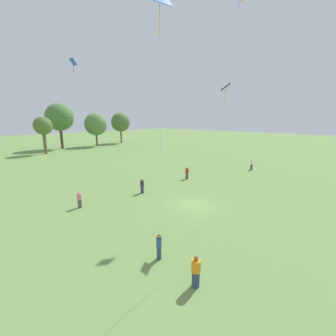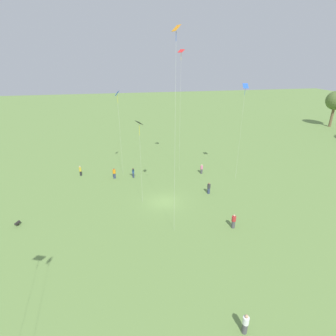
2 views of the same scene
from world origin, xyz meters
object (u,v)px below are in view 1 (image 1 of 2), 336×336
Objects in this scene: person_0 at (252,165)px; kite_0 at (238,18)px; person_1 at (159,247)px; person_2 at (187,173)px; kite_4 at (160,14)px; kite_5 at (225,93)px; person_4 at (196,272)px; person_5 at (142,186)px; kite_3 at (74,70)px; person_3 at (79,200)px.

kite_0 reaches higher than person_0.
person_2 reaches higher than person_1.
kite_5 is at bearing 72.46° from kite_4.
person_0 is at bearing 73.81° from kite_4.
kite_4 reaches higher than person_4.
person_0 is at bearing -87.16° from person_5.
person_0 is at bearing -17.54° from person_2.
kite_3 is at bearing 157.27° from person_2.
person_3 is (0.60, 11.34, -0.04)m from person_1.
person_0 is 29.20m from kite_3.
person_3 is at bearing -38.72° from kite_5.
kite_0 is at bearing -49.54° from person_3.
kite_5 is at bearing -162.42° from person_1.
person_5 is at bearing -101.76° from kite_3.
kite_0 reaches higher than kite_4.
person_5 is 0.15× the size of kite_5.
person_2 is 0.16× the size of kite_5.
kite_3 reaches higher than kite_5.
person_5 is 0.11× the size of kite_3.
kite_3 is at bearing 178.77° from person_4.
person_1 is at bearing -144.32° from person_2.
person_2 is at bearing 112.06° from kite_0.
person_0 reaches higher than person_5.
person_4 reaches higher than person_5.
person_1 is 1.01× the size of person_3.
person_1 is (-27.67, -5.69, -0.02)m from person_0.
person_2 is 1.08× the size of person_3.
person_2 reaches higher than person_4.
person_0 is 20.65m from person_5.
person_2 is (15.89, 10.14, 0.02)m from person_1.
person_5 is 0.08× the size of kite_0.
kite_5 is (8.60, 3.58, 9.53)m from person_4.
kite_4 is (-8.96, -11.77, 11.70)m from person_5.
person_0 is at bearing 117.43° from person_4.
kite_3 reaches higher than person_0.
person_2 is at bearing 139.14° from person_4.
person_0 is at bearing -149.31° from kite_5.
kite_5 is (9.68, 2.19, -2.14)m from kite_4.
person_3 is 16.31m from kite_5.
kite_0 is (15.10, 3.39, 17.59)m from person_1.
person_0 is 0.08× the size of kite_0.
person_2 reaches higher than person_5.
kite_5 is at bearing -128.91° from kite_0.
person_0 is 22.25m from kite_5.
person_5 is (-8.38, 0.01, -0.03)m from person_2.
kite_0 is at bearing -116.40° from person_5.
kite_0 is 1.52× the size of kite_4.
kite_5 reaches higher than person_0.
person_5 reaches higher than person_1.
kite_4 reaches higher than person_0.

